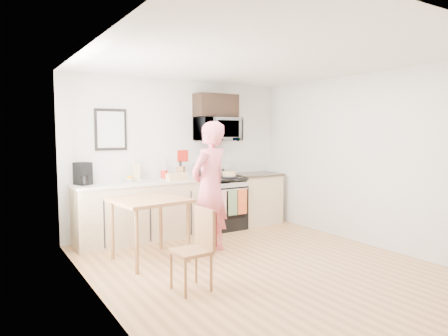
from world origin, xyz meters
TOP-DOWN VIEW (x-y plane):
  - floor at (0.00, 0.00)m, footprint 4.60×4.60m
  - back_wall at (0.00, 2.30)m, footprint 4.00×0.04m
  - front_wall at (0.00, -2.30)m, footprint 4.00×0.04m
  - left_wall at (-2.00, 0.00)m, footprint 0.04×4.60m
  - right_wall at (2.00, 0.00)m, footprint 0.04×4.60m
  - ceiling at (0.00, 0.00)m, footprint 4.00×4.60m
  - window at (-1.96, 0.80)m, footprint 0.06×1.40m
  - cabinet_left at (-0.80, 2.00)m, footprint 2.10×0.60m
  - countertop_left at (-0.80, 2.00)m, footprint 2.14×0.64m
  - cabinet_right at (1.43, 2.00)m, footprint 0.84×0.60m
  - countertop_right at (1.43, 2.00)m, footprint 0.88×0.64m
  - range at (0.63, 1.98)m, footprint 0.76×0.70m
  - microwave at (0.63, 2.08)m, footprint 0.76×0.51m
  - upper_cabinet at (0.63, 2.12)m, footprint 0.76×0.35m
  - wall_art at (-1.20, 2.28)m, footprint 0.50×0.04m
  - wall_trivet at (0.05, 2.28)m, footprint 0.20×0.02m
  - person at (-0.24, 0.85)m, footprint 0.80×0.67m
  - dining_table at (-1.10, 0.97)m, footprint 0.89×0.89m
  - chair at (-0.98, -0.22)m, footprint 0.43×0.39m
  - knife_block at (-0.07, 2.11)m, footprint 0.14×0.15m
  - utensil_crock at (-0.33, 2.22)m, footprint 0.11×0.11m
  - fruit_bowl at (-0.98, 2.11)m, footprint 0.25×0.25m
  - milk_carton at (-0.86, 2.13)m, footprint 0.12×0.12m
  - coffee_maker at (-1.69, 2.07)m, footprint 0.26×0.30m
  - bread_bag at (-0.31, 1.78)m, footprint 0.34×0.17m
  - cake at (0.75, 1.88)m, footprint 0.30×0.30m
  - kettle at (0.41, 2.06)m, footprint 0.20×0.20m
  - pot at (0.39, 1.87)m, footprint 0.21×0.35m

SIDE VIEW (x-z plane):
  - floor at x=0.00m, z-range 0.00..0.00m
  - range at x=0.63m, z-range -0.14..1.02m
  - cabinet_left at x=-0.80m, z-range 0.00..0.90m
  - cabinet_right at x=1.43m, z-range 0.00..0.90m
  - chair at x=-0.98m, z-range 0.13..1.01m
  - dining_table at x=-1.10m, z-range 0.32..1.16m
  - countertop_left at x=-0.80m, z-range 0.90..0.94m
  - countertop_right at x=1.43m, z-range 0.90..0.94m
  - person at x=-0.24m, z-range 0.00..1.86m
  - cake at x=0.75m, z-range 0.92..1.02m
  - fruit_bowl at x=-0.98m, z-range 0.93..1.02m
  - pot at x=0.39m, z-range 0.93..1.03m
  - bread_bag at x=-0.31m, z-range 0.94..1.06m
  - kettle at x=0.41m, z-range 0.91..1.15m
  - knife_block at x=-0.07m, z-range 0.94..1.13m
  - utensil_crock at x=-0.33m, z-range 0.91..1.23m
  - milk_carton at x=-0.86m, z-range 0.94..1.22m
  - coffee_maker at x=-1.69m, z-range 0.93..1.26m
  - back_wall at x=0.00m, z-range 0.00..2.60m
  - front_wall at x=0.00m, z-range 0.00..2.60m
  - left_wall at x=-2.00m, z-range 0.00..2.60m
  - right_wall at x=2.00m, z-range 0.00..2.60m
  - wall_trivet at x=0.05m, z-range 1.20..1.40m
  - window at x=-1.96m, z-range 0.80..2.30m
  - wall_art at x=-1.20m, z-range 1.43..2.08m
  - microwave at x=0.63m, z-range 1.55..1.97m
  - upper_cabinet at x=0.63m, z-range 1.98..2.38m
  - ceiling at x=0.00m, z-range 2.58..2.62m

